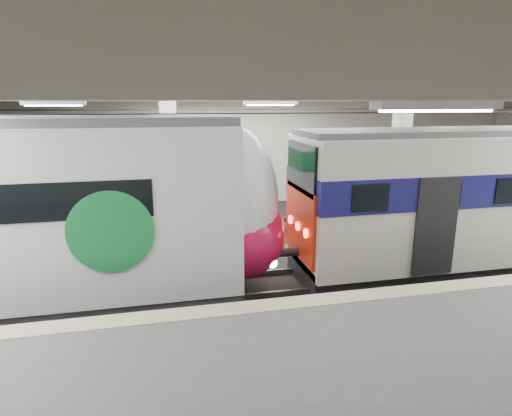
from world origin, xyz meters
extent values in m
cube|color=black|center=(0.00, 0.00, -0.05)|extent=(36.00, 24.00, 0.10)
cube|color=silver|center=(0.00, 0.00, 5.55)|extent=(36.00, 24.00, 0.20)
cube|color=beige|center=(0.00, 10.00, 2.75)|extent=(30.00, 0.10, 5.50)
cube|color=beige|center=(0.00, -3.25, 1.11)|extent=(30.00, 0.50, 0.02)
cube|color=beige|center=(-3.00, 3.00, 2.75)|extent=(0.50, 0.50, 5.50)
cube|color=beige|center=(5.00, 3.00, 2.75)|extent=(0.50, 0.50, 5.50)
cube|color=beige|center=(0.00, 0.00, 5.25)|extent=(30.00, 18.00, 0.50)
cube|color=#59544C|center=(0.00, 0.00, 0.08)|extent=(30.00, 1.52, 0.16)
cube|color=#59544C|center=(0.00, 5.50, 0.08)|extent=(30.00, 1.52, 0.16)
cylinder|color=black|center=(0.00, 0.00, 4.70)|extent=(30.00, 0.03, 0.03)
cylinder|color=black|center=(0.00, 5.50, 4.70)|extent=(30.00, 0.03, 0.03)
cube|color=white|center=(0.00, -2.00, 4.92)|extent=(26.00, 8.40, 0.12)
ellipsoid|color=white|center=(-1.50, 0.00, 2.48)|extent=(2.33, 2.88, 3.88)
ellipsoid|color=#B90F3C|center=(-1.38, 0.00, 1.61)|extent=(2.47, 2.94, 2.37)
cylinder|color=#167D39|center=(-4.40, -1.50, 2.28)|extent=(1.83, 0.06, 1.83)
cube|color=beige|center=(6.67, 0.00, 2.29)|extent=(12.59, 2.76, 3.58)
cube|color=#141355|center=(6.67, 0.00, 2.72)|extent=(12.63, 2.82, 0.87)
cube|color=#AE240B|center=(0.34, 0.00, 1.79)|extent=(0.08, 2.35, 1.97)
cube|color=black|center=(0.34, 0.00, 3.30)|extent=(0.08, 2.21, 1.29)
cube|color=#4C4C51|center=(6.67, 0.00, 4.16)|extent=(12.59, 2.15, 0.16)
cube|color=black|center=(6.67, 0.00, 0.35)|extent=(12.59, 1.93, 0.70)
cube|color=white|center=(-8.00, 5.50, 2.33)|extent=(13.55, 2.96, 3.66)
cube|color=#167D39|center=(-8.00, 5.50, 2.81)|extent=(13.59, 3.02, 0.77)
cube|color=#4C4C51|center=(-8.00, 5.50, 4.26)|extent=(13.54, 2.48, 0.16)
cube|color=black|center=(-8.00, 5.50, 0.30)|extent=(13.54, 2.67, 0.60)
camera|label=1|loc=(-3.27, -10.69, 5.00)|focal=30.00mm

